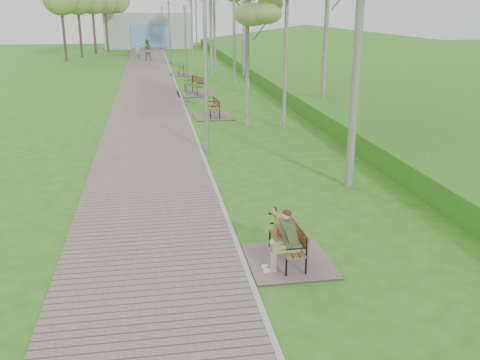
# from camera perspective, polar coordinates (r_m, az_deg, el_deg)

# --- Properties ---
(ground) EXTENTS (120.00, 120.00, 0.00)m
(ground) POSITION_cam_1_polar(r_m,az_deg,el_deg) (16.10, -3.40, 1.10)
(ground) COLOR #266B17
(ground) RESTS_ON ground
(walkway) EXTENTS (3.50, 67.00, 0.04)m
(walkway) POSITION_cam_1_polar(r_m,az_deg,el_deg) (37.12, -9.80, 10.54)
(walkway) COLOR #71605B
(walkway) RESTS_ON ground
(kerb) EXTENTS (0.10, 67.00, 0.05)m
(kerb) POSITION_cam_1_polar(r_m,az_deg,el_deg) (37.15, -7.06, 10.68)
(kerb) COLOR #999993
(kerb) RESTS_ON ground
(embankment) EXTENTS (14.00, 70.00, 1.60)m
(embankment) POSITION_cam_1_polar(r_m,az_deg,el_deg) (38.14, 11.69, 10.60)
(embankment) COLOR #4A9025
(embankment) RESTS_ON ground
(building_north) EXTENTS (10.00, 5.20, 4.00)m
(building_north) POSITION_cam_1_polar(r_m,az_deg,el_deg) (66.35, -9.73, 15.44)
(building_north) COLOR #9E9E99
(building_north) RESTS_ON ground
(bench_main) EXTENTS (1.58, 1.76, 1.38)m
(bench_main) POSITION_cam_1_polar(r_m,az_deg,el_deg) (10.22, 4.86, -6.90)
(bench_main) COLOR #71605B
(bench_main) RESTS_ON ground
(bench_second) EXTENTS (1.68, 1.86, 1.03)m
(bench_second) POSITION_cam_1_polar(r_m,az_deg,el_deg) (23.91, -2.95, 7.17)
(bench_second) COLOR #71605B
(bench_second) RESTS_ON ground
(bench_third) EXTENTS (1.99, 2.21, 1.22)m
(bench_third) POSITION_cam_1_polar(r_m,az_deg,el_deg) (30.31, -4.83, 9.51)
(bench_third) COLOR #71605B
(bench_third) RESTS_ON ground
(bench_far) EXTENTS (1.58, 1.76, 0.97)m
(bench_far) POSITION_cam_1_polar(r_m,az_deg,el_deg) (39.27, -6.27, 11.32)
(bench_far) COLOR #71605B
(bench_far) RESTS_ON ground
(lamp_post_near) EXTENTS (0.21, 0.21, 5.41)m
(lamp_post_near) POSITION_cam_1_polar(r_m,az_deg,el_deg) (17.62, -3.67, 10.98)
(lamp_post_near) COLOR #9EA1A6
(lamp_post_near) RESTS_ON ground
(lamp_post_second) EXTENTS (0.18, 0.18, 4.74)m
(lamp_post_second) POSITION_cam_1_polar(r_m,az_deg,el_deg) (27.83, -5.77, 12.84)
(lamp_post_second) COLOR #9EA1A6
(lamp_post_second) RESTS_ON ground
(lamp_post_third) EXTENTS (0.20, 0.20, 5.13)m
(lamp_post_third) POSITION_cam_1_polar(r_m,az_deg,el_deg) (47.26, -7.51, 15.10)
(lamp_post_third) COLOR #9EA1A6
(lamp_post_third) RESTS_ON ground
(lamp_post_far) EXTENTS (0.18, 0.18, 4.73)m
(lamp_post_far) POSITION_cam_1_polar(r_m,az_deg,el_deg) (62.81, -8.25, 15.58)
(lamp_post_far) COLOR #9EA1A6
(lamp_post_far) RESTS_ON ground
(pedestrian_near) EXTENTS (0.61, 0.47, 1.49)m
(pedestrian_near) POSITION_cam_1_polar(r_m,az_deg,el_deg) (50.80, -10.86, 13.26)
(pedestrian_near) COLOR beige
(pedestrian_near) RESTS_ON ground
(pedestrian_far) EXTENTS (0.94, 0.73, 1.92)m
(pedestrian_far) POSITION_cam_1_polar(r_m,az_deg,el_deg) (50.12, -9.89, 13.50)
(pedestrian_far) COLOR gray
(pedestrian_far) RESTS_ON ground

